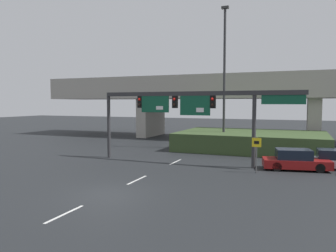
# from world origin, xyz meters

# --- Properties ---
(ground_plane) EXTENTS (160.00, 160.00, 0.00)m
(ground_plane) POSITION_xyz_m (0.00, 0.00, 0.00)
(ground_plane) COLOR black
(lane_markings) EXTENTS (0.14, 35.09, 0.01)m
(lane_markings) POSITION_xyz_m (0.00, 12.99, 0.00)
(lane_markings) COLOR silver
(lane_markings) RESTS_ON ground
(signal_gantry) EXTENTS (15.63, 0.44, 5.51)m
(signal_gantry) POSITION_xyz_m (1.10, 9.55, 4.49)
(signal_gantry) COLOR #2D2D30
(signal_gantry) RESTS_ON ground
(speed_limit_sign) EXTENTS (0.60, 0.11, 2.39)m
(speed_limit_sign) POSITION_xyz_m (6.40, 7.95, 1.56)
(speed_limit_sign) COLOR #4C4C4C
(speed_limit_sign) RESTS_ON ground
(highway_light_pole_near) EXTENTS (0.70, 0.36, 14.00)m
(highway_light_pole_near) POSITION_xyz_m (1.97, 18.02, 7.38)
(highway_light_pole_near) COLOR #2D2D30
(highway_light_pole_near) RESTS_ON ground
(overpass_bridge) EXTENTS (49.19, 8.13, 8.07)m
(overpass_bridge) POSITION_xyz_m (0.00, 27.48, 5.83)
(overpass_bridge) COLOR #A39E93
(overpass_bridge) RESTS_ON ground
(grass_embankment) EXTENTS (13.97, 9.02, 1.74)m
(grass_embankment) POSITION_xyz_m (4.57, 18.87, 0.87)
(grass_embankment) COLOR #384C28
(grass_embankment) RESTS_ON ground
(parked_sedan_near_right) EXTENTS (4.68, 2.61, 1.44)m
(parked_sedan_near_right) POSITION_xyz_m (8.78, 10.01, 0.67)
(parked_sedan_near_right) COLOR maroon
(parked_sedan_near_right) RESTS_ON ground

